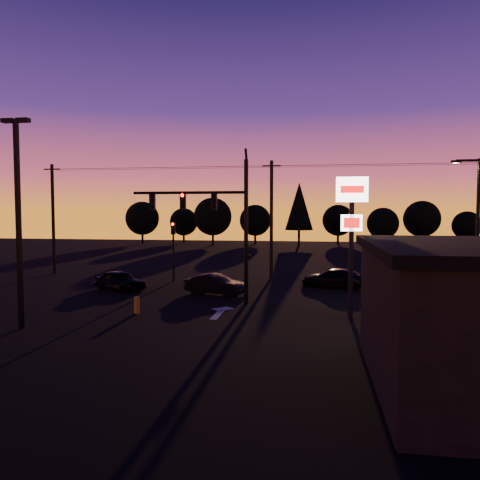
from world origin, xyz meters
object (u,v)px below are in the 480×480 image
Objects in this scene: pylon_sign at (352,216)px; parking_lot_light at (18,209)px; traffic_signal_mast at (218,215)px; suv_parked at (449,326)px; car_mid at (215,284)px; streetlight at (476,225)px; car_right at (334,278)px; secondary_signal at (173,243)px; bollard at (137,305)px; car_left at (120,280)px.

parking_lot_light is at bearing -162.77° from pylon_sign.
traffic_signal_mast is 13.14m from suv_parked.
parking_lot_light is at bearing 161.28° from car_mid.
parking_lot_light is 18.51m from suv_parked.
traffic_signal_mast is at bearing 137.90° from suv_parked.
traffic_signal_mast is 1.07× the size of streetlight.
secondary_signal is at bearing -75.26° from car_right.
parking_lot_light is 7.24m from bollard.
secondary_signal is 0.99× the size of car_right.
suv_parked reaches higher than car_right.
car_mid is at bearing 130.71° from suv_parked.
streetlight reaches higher than bollard.
car_right is at bearing -53.45° from car_left.
pylon_sign is 10.24m from car_mid.
parking_lot_light reaches higher than car_left.
traffic_signal_mast is at bearing 43.33° from bollard.
streetlight is 2.13× the size of car_left.
secondary_signal is 0.54× the size of streetlight.
car_left is 6.58m from car_mid.
bollard is (1.40, -10.79, -2.44)m from secondary_signal.
pylon_sign reaches higher than car_left.
car_left is at bearing 175.32° from streetlight.
bollard is at bearing -136.67° from traffic_signal_mast.
bollard is at bearing -82.61° from secondary_signal.
car_right is at bearing 43.76° from parking_lot_light.
car_right is (13.90, 3.23, 0.00)m from car_left.
bollard is at bearing -26.34° from car_right.
traffic_signal_mast is at bearing -56.81° from secondary_signal.
secondary_signal reaches higher than car_mid.
car_left is at bearing 158.17° from pylon_sign.
parking_lot_light is at bearing 171.24° from suv_parked.
streetlight is 21.65m from car_left.
car_right reaches higher than bollard.
traffic_signal_mast is 9.02m from car_left.
pylon_sign is at bearing -106.76° from car_mid.
pylon_sign is (7.10, -2.49, -0.02)m from traffic_signal_mast.
suv_parked is (17.93, 0.38, -4.57)m from parking_lot_light.
pylon_sign is 9.94m from car_right.
streetlight is at bearing -71.21° from car_left.
car_mid is (6.54, -0.67, -0.01)m from car_left.
car_mid is at bearing -72.35° from car_left.
pylon_sign is 1.54× the size of car_right.
car_mid is (-0.69, 2.58, -4.31)m from traffic_signal_mast.
suv_parked reaches higher than car_left.
traffic_signal_mast is 2.24× the size of car_mid.
car_mid is 14.50m from suv_parked.
streetlight is at bearing -77.85° from car_mid.
pylon_sign is 1.78× the size of car_mid.
car_left is at bearing 155.83° from traffic_signal_mast.
car_mid is (6.71, 9.57, -4.64)m from parking_lot_light.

